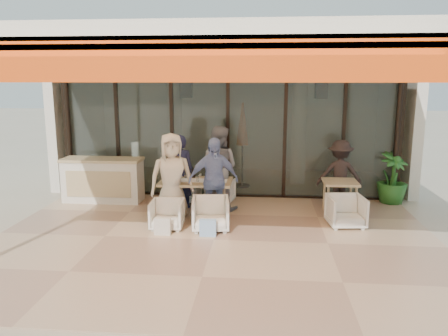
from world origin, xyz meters
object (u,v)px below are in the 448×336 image
object	(u,v)px
diner_navy	(180,172)
chair_far_right	(220,190)
potted_palm	(392,178)
side_table	(340,186)
standing_woman	(340,174)
chair_near_right	(210,212)
side_chair	(346,210)
chair_far_left	(185,187)
dining_table	(196,183)
chair_near_left	(167,213)
diner_cream	(172,178)
diner_grey	(218,168)
host_counter	(103,180)
diner_periwinkle	(213,180)

from	to	relation	value
diner_navy	chair_far_right	bearing A→B (deg)	-149.40
chair_far_right	potted_palm	xyz separation A→B (m)	(3.95, 0.30, 0.29)
side_table	standing_woman	distance (m)	0.60
chair_near_right	standing_woman	world-z (taller)	standing_woman
side_table	potted_palm	world-z (taller)	potted_palm
side_chair	standing_woman	distance (m)	1.40
chair_far_left	dining_table	bearing A→B (deg)	116.15
chair_far_left	chair_near_right	bearing A→B (deg)	116.41
dining_table	chair_near_left	size ratio (longest dim) A/B	2.39
chair_far_left	diner_cream	size ratio (longest dim) A/B	0.40
chair_far_right	chair_near_right	xyz separation A→B (m)	(0.00, -1.90, 0.04)
chair_far_left	diner_grey	world-z (taller)	diner_grey
host_counter	chair_near_left	world-z (taller)	host_counter
chair_far_right	side_table	bearing A→B (deg)	174.42
diner_navy	potted_palm	world-z (taller)	diner_navy
side_table	side_chair	xyz separation A→B (m)	(0.00, -0.75, -0.29)
chair_far_left	standing_woman	bearing A→B (deg)	-179.87
chair_near_left	side_table	xyz separation A→B (m)	(3.44, 1.17, 0.32)
side_table	standing_woman	size ratio (longest dim) A/B	0.49
chair_far_left	diner_periwinkle	bearing A→B (deg)	123.53
host_counter	chair_near_right	distance (m)	3.24
chair_far_left	diner_periwinkle	size ratio (longest dim) A/B	0.41
chair_far_left	side_table	world-z (taller)	side_table
chair_far_left	side_table	xyz separation A→B (m)	(3.44, -0.73, 0.28)
diner_navy	side_table	distance (m)	3.45
dining_table	diner_navy	world-z (taller)	diner_navy
chair_far_left	diner_cream	distance (m)	1.50
chair_far_right	chair_near_left	world-z (taller)	chair_near_left
host_counter	chair_near_left	xyz separation A→B (m)	(1.90, -1.72, -0.22)
diner_periwinkle	standing_woman	xyz separation A→B (m)	(2.67, 1.25, -0.09)
standing_woman	potted_palm	xyz separation A→B (m)	(1.27, 0.45, -0.17)
chair_near_left	host_counter	bearing A→B (deg)	135.22
host_counter	chair_far_left	bearing A→B (deg)	5.32
chair_near_right	diner_cream	world-z (taller)	diner_cream
diner_cream	chair_far_left	bearing A→B (deg)	69.69
dining_table	diner_grey	xyz separation A→B (m)	(0.43, 0.44, 0.24)
host_counter	diner_grey	bearing A→B (deg)	-6.74
chair_near_right	diner_grey	size ratio (longest dim) A/B	0.38
diner_cream	potted_palm	bearing A→B (deg)	-0.75
chair_far_right	chair_near_right	distance (m)	1.90
diner_grey	side_chair	distance (m)	2.83
dining_table	diner_periwinkle	world-z (taller)	diner_periwinkle
side_chair	potted_palm	bearing A→B (deg)	45.84
standing_woman	dining_table	bearing A→B (deg)	15.72
chair_near_right	diner_navy	distance (m)	1.70
chair_far_left	diner_navy	world-z (taller)	diner_navy
chair_far_left	chair_near_left	xyz separation A→B (m)	(0.00, -1.90, -0.04)
chair_near_right	potted_palm	xyz separation A→B (m)	(3.95, 2.20, 0.25)
chair_near_right	side_table	bearing A→B (deg)	17.26
standing_woman	potted_palm	distance (m)	1.36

